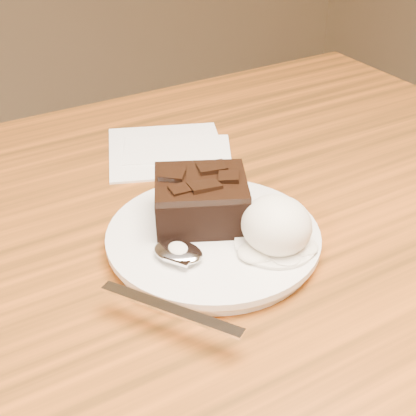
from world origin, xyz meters
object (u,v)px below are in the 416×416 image
napkin (166,150)px  brownie (201,203)px  plate (213,240)px  spoon (178,254)px  ice_cream_scoop (276,225)px

napkin → brownie: bearing=-106.2°
plate → napkin: 0.21m
spoon → ice_cream_scoop: bearing=-50.8°
brownie → napkin: (0.05, 0.18, -0.03)m
ice_cream_scoop → napkin: bearing=87.1°
plate → spoon: bearing=-158.9°
ice_cream_scoop → spoon: ice_cream_scoop is taller
brownie → napkin: size_ratio=0.61×
plate → ice_cream_scoop: bearing=-50.2°
brownie → ice_cream_scoop: bearing=-61.8°
plate → napkin: plate is taller
spoon → napkin: bearing=32.8°
spoon → napkin: 0.24m
ice_cream_scoop → napkin: size_ratio=0.48×
plate → napkin: size_ratio=1.45×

